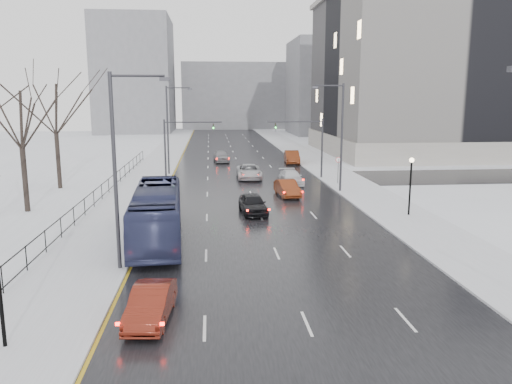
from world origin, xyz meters
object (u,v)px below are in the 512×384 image
object	(u,v)px
sedan_right_far	(291,177)
sedan_center_far	(221,156)
mast_signal_left	(175,142)
sedan_right_cross	(249,172)
streetlight_l_far	(170,126)
mast_signal_right	(312,141)
sedan_center_near	(253,204)
sedan_right_distant	(292,157)
sedan_left_near	(151,304)
sedan_right_near	(287,188)
tree_park_e	(60,189)
bus	(157,214)
lamppost_r_mid	(411,178)
streetlight_r_mid	(339,132)
tree_park_d	(28,213)
streetlight_l_near	(119,162)

from	to	relation	value
sedan_right_far	sedan_center_far	bearing A→B (deg)	107.35
mast_signal_left	sedan_right_cross	xyz separation A→B (m)	(7.83, 0.50, -3.29)
streetlight_l_far	mast_signal_right	size ratio (longest dim) A/B	1.54
sedan_center_near	sedan_right_far	size ratio (longest dim) A/B	0.92
mast_signal_left	sedan_right_distant	world-z (taller)	mast_signal_left
sedan_left_near	sedan_right_cross	world-z (taller)	sedan_right_cross
sedan_right_near	sedan_right_distant	bearing A→B (deg)	73.86
tree_park_e	sedan_center_near	distance (m)	21.42
sedan_right_distant	mast_signal_right	bearing A→B (deg)	-85.09
sedan_center_near	sedan_right_cross	distance (m)	16.56
sedan_right_distant	sedan_right_near	bearing A→B (deg)	-96.06
bus	sedan_right_near	size ratio (longest dim) A/B	2.70
mast_signal_right	sedan_left_near	xyz separation A→B (m)	(-13.44, -34.09, -3.38)
sedan_left_near	sedan_right_distant	bearing A→B (deg)	79.15
lamppost_r_mid	bus	xyz separation A→B (m)	(-18.00, -4.60, -1.23)
lamppost_r_mid	sedan_right_far	xyz separation A→B (m)	(-6.50, 14.62, -2.20)
mast_signal_right	sedan_right_far	distance (m)	5.55
bus	sedan_center_near	xyz separation A→B (m)	(6.50, 6.56, -0.92)
mast_signal_right	sedan_right_distant	distance (m)	12.98
mast_signal_right	sedan_right_distant	size ratio (longest dim) A/B	1.26
sedan_center_near	streetlight_l_far	bearing A→B (deg)	105.25
streetlight_r_mid	sedan_center_far	xyz separation A→B (m)	(-10.36, 22.92, -4.75)
sedan_right_near	sedan_center_far	world-z (taller)	sedan_center_far
mast_signal_right	bus	xyz separation A→B (m)	(-14.33, -22.60, -2.39)
streetlight_r_mid	streetlight_l_far	xyz separation A→B (m)	(-16.33, 12.00, 0.00)
streetlight_r_mid	bus	distance (m)	21.41
sedan_right_cross	streetlight_l_far	bearing A→B (deg)	158.14
streetlight_l_far	sedan_center_near	distance (m)	21.99
sedan_right_cross	mast_signal_right	bearing A→B (deg)	-4.00
mast_signal_left	tree_park_e	bearing A→B (deg)	-159.81
sedan_left_near	sedan_right_far	xyz separation A→B (m)	(10.62, 30.71, 0.01)
tree_park_e	bus	distance (m)	21.78
streetlight_r_mid	sedan_center_far	world-z (taller)	streetlight_r_mid
tree_park_d	sedan_right_far	xyz separation A→B (m)	(22.30, 10.62, 0.74)
streetlight_r_mid	mast_signal_left	world-z (taller)	streetlight_r_mid
sedan_right_cross	sedan_right_distant	size ratio (longest dim) A/B	1.09
bus	sedan_right_near	distance (m)	16.55
bus	sedan_center_far	world-z (taller)	bus
streetlight_r_mid	bus	xyz separation A→B (m)	(-15.17, -14.60, -3.90)
streetlight_l_near	bus	xyz separation A→B (m)	(1.17, 5.40, -3.90)
sedan_right_far	sedan_center_far	xyz separation A→B (m)	(-6.69, 18.31, 0.13)
streetlight_r_mid	sedan_right_far	distance (m)	7.65
sedan_center_far	sedan_right_far	bearing A→B (deg)	-73.91
streetlight_r_mid	streetlight_l_near	size ratio (longest dim) A/B	1.00
streetlight_r_mid	bus	size ratio (longest dim) A/B	0.83
tree_park_e	sedan_right_cross	world-z (taller)	tree_park_e
streetlight_l_near	bus	distance (m)	6.76
streetlight_l_far	sedan_center_near	bearing A→B (deg)	-69.06
streetlight_r_mid	sedan_right_cross	xyz separation A→B (m)	(-7.67, 8.49, -4.80)
mast_signal_left	sedan_center_near	distance (m)	17.74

